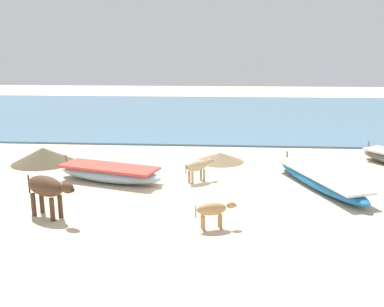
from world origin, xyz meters
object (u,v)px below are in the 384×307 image
fishing_boat_5 (319,180)px  calf_near_tan (213,210)px  cow_adult_dark (47,188)px  calf_far_dun (198,166)px  fishing_boat_3 (109,173)px

fishing_boat_5 → calf_near_tan: fishing_boat_5 is taller
cow_adult_dark → calf_far_dun: bearing=68.9°
fishing_boat_5 → calf_far_dun: calf_far_dun is taller
calf_far_dun → calf_near_tan: bearing=-121.5°
fishing_boat_3 → fishing_boat_5: (6.09, -0.13, -0.03)m
cow_adult_dark → calf_near_tan: size_ratio=1.59×
fishing_boat_3 → fishing_boat_5: bearing=-164.3°
fishing_boat_3 → calf_near_tan: (3.15, -3.22, 0.17)m
calf_near_tan → calf_far_dun: (-0.54, 3.35, 0.05)m
fishing_boat_5 → cow_adult_dark: bearing=92.4°
fishing_boat_3 → calf_far_dun: size_ratio=3.92×
cow_adult_dark → fishing_boat_3: bearing=103.7°
cow_adult_dark → calf_far_dun: size_ratio=1.61×
fishing_boat_3 → cow_adult_dark: size_ratio=2.44×
calf_near_tan → calf_far_dun: bearing=81.9°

